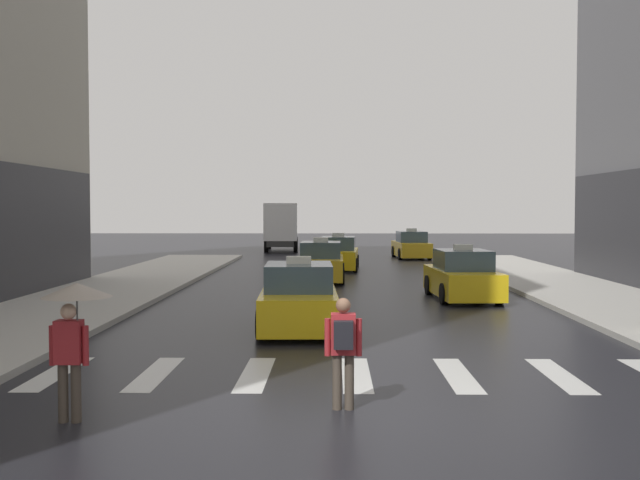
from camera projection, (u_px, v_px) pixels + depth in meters
ground_plane at (363, 423)px, 10.15m from camera, size 160.00×160.00×0.00m
crosswalk_markings at (356, 374)px, 13.15m from camera, size 11.30×2.80×0.01m
taxi_lead at (299, 300)px, 18.08m from camera, size 2.06×4.60×1.80m
taxi_second at (462, 277)px, 24.19m from camera, size 2.08×4.61×1.80m
taxi_third at (321, 264)px, 30.21m from camera, size 1.97×4.56×1.80m
taxi_fourth at (338, 255)px, 35.86m from camera, size 2.12×4.63×1.80m
taxi_fifth at (411, 246)px, 44.37m from camera, size 2.12×4.63×1.80m
box_truck at (281, 225)px, 51.86m from camera, size 2.54×7.62×3.35m
pedestrian_with_umbrella at (74, 313)px, 10.14m from camera, size 0.96×0.96×1.94m
pedestrian_with_backpack at (343, 344)px, 10.78m from camera, size 0.55×0.43×1.65m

